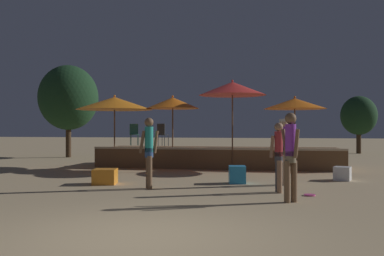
{
  "coord_description": "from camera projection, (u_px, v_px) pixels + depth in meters",
  "views": [
    {
      "loc": [
        1.87,
        -5.82,
        1.55
      ],
      "look_at": [
        0.0,
        4.3,
        1.55
      ],
      "focal_mm": 40.0,
      "sensor_mm": 36.0,
      "label": 1
    }
  ],
  "objects": [
    {
      "name": "bistro_chair_1",
      "position": [
        134.0,
        132.0,
        17.99
      ],
      "size": [
        0.45,
        0.45,
        0.9
      ],
      "rotation": [
        0.0,
        0.0,
        0.43
      ],
      "color": "#1E4C47",
      "rests_on": "wooden_deck"
    },
    {
      "name": "bistro_chair_2",
      "position": [
        162.0,
        132.0,
        17.21
      ],
      "size": [
        0.43,
        0.43,
        0.9
      ],
      "rotation": [
        0.0,
        0.0,
        2.83
      ],
      "color": "#2D3338",
      "rests_on": "wooden_deck"
    },
    {
      "name": "cube_seat_2",
      "position": [
        237.0,
        175.0,
        11.96
      ],
      "size": [
        0.52,
        0.52,
        0.49
      ],
      "rotation": [
        0.0,
        0.0,
        0.16
      ],
      "color": "#2D9EDB",
      "rests_on": "ground"
    },
    {
      "name": "wooden_deck",
      "position": [
        219.0,
        157.0,
        17.16
      ],
      "size": [
        9.42,
        2.87,
        0.82
      ],
      "color": "brown",
      "rests_on": "ground"
    },
    {
      "name": "patio_umbrella_3",
      "position": [
        232.0,
        89.0,
        15.63
      ],
      "size": [
        2.46,
        2.46,
        3.32
      ],
      "color": "brown",
      "rests_on": "ground"
    },
    {
      "name": "background_tree_1",
      "position": [
        359.0,
        116.0,
        25.85
      ],
      "size": [
        2.14,
        2.14,
        3.48
      ],
      "color": "#3D2B1C",
      "rests_on": "ground"
    },
    {
      "name": "person_0",
      "position": [
        291.0,
        152.0,
        8.9
      ],
      "size": [
        0.39,
        0.48,
        1.87
      ],
      "rotation": [
        0.0,
        0.0,
        3.79
      ],
      "color": "brown",
      "rests_on": "ground"
    },
    {
      "name": "person_1",
      "position": [
        284.0,
        147.0,
        11.59
      ],
      "size": [
        0.55,
        0.3,
        1.8
      ],
      "rotation": [
        0.0,
        0.0,
        1.76
      ],
      "color": "tan",
      "rests_on": "ground"
    },
    {
      "name": "person_3",
      "position": [
        279.0,
        155.0,
        10.25
      ],
      "size": [
        0.45,
        0.29,
        1.68
      ],
      "rotation": [
        0.0,
        0.0,
        1.78
      ],
      "color": "#997051",
      "rests_on": "ground"
    },
    {
      "name": "person_2",
      "position": [
        149.0,
        149.0,
        10.89
      ],
      "size": [
        0.49,
        0.3,
        1.81
      ],
      "rotation": [
        0.0,
        0.0,
        2.04
      ],
      "color": "brown",
      "rests_on": "ground"
    },
    {
      "name": "bistro_chair_0",
      "position": [
        289.0,
        133.0,
        16.51
      ],
      "size": [
        0.46,
        0.46,
        0.9
      ],
      "rotation": [
        0.0,
        0.0,
        5.2
      ],
      "color": "#1E4C47",
      "rests_on": "wooden_deck"
    },
    {
      "name": "patio_umbrella_1",
      "position": [
        173.0,
        103.0,
        16.26
      ],
      "size": [
        2.03,
        2.03,
        2.79
      ],
      "color": "brown",
      "rests_on": "ground"
    },
    {
      "name": "frisbee_disc",
      "position": [
        310.0,
        195.0,
        9.76
      ],
      "size": [
        0.26,
        0.26,
        0.03
      ],
      "color": "#E54C99",
      "rests_on": "ground"
    },
    {
      "name": "ground_plane",
      "position": [
        137.0,
        237.0,
        6.06
      ],
      "size": [
        120.0,
        120.0,
        0.0
      ],
      "primitive_type": "plane",
      "color": "tan"
    },
    {
      "name": "cube_seat_0",
      "position": [
        342.0,
        174.0,
        12.62
      ],
      "size": [
        0.58,
        0.58,
        0.4
      ],
      "rotation": [
        0.0,
        0.0,
        -0.31
      ],
      "color": "white",
      "rests_on": "ground"
    },
    {
      "name": "cube_seat_1",
      "position": [
        105.0,
        176.0,
        11.79
      ],
      "size": [
        0.71,
        0.71,
        0.42
      ],
      "rotation": [
        0.0,
        0.0,
        0.18
      ],
      "color": "orange",
      "rests_on": "ground"
    },
    {
      "name": "patio_umbrella_0",
      "position": [
        295.0,
        104.0,
        15.46
      ],
      "size": [
        2.25,
        2.25,
        2.71
      ],
      "color": "brown",
      "rests_on": "ground"
    },
    {
      "name": "patio_umbrella_2",
      "position": [
        115.0,
        103.0,
        16.52
      ],
      "size": [
        2.95,
        2.95,
        2.83
      ],
      "color": "brown",
      "rests_on": "ground"
    },
    {
      "name": "background_tree_0",
      "position": [
        68.0,
        98.0,
        22.52
      ],
      "size": [
        3.1,
        3.1,
        4.86
      ],
      "color": "#3D2B1C",
      "rests_on": "ground"
    }
  ]
}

